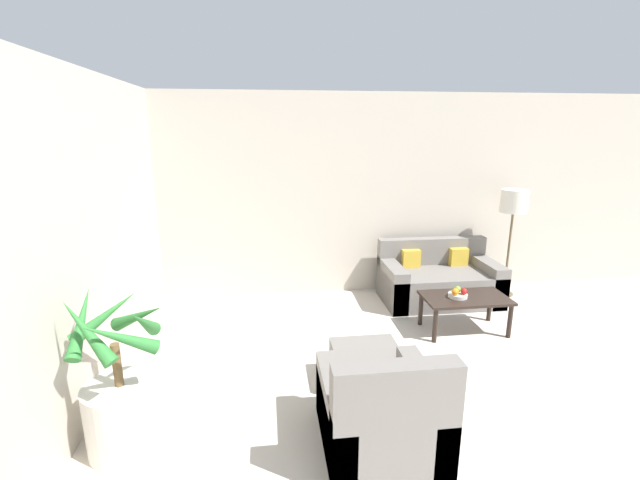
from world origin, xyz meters
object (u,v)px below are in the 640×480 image
(apple_red, at_px, (464,291))
(orange_fruit, at_px, (455,292))
(apple_green, at_px, (458,289))
(ottoman, at_px, (365,365))
(floor_lamp, at_px, (514,206))
(coffee_table, at_px, (465,301))
(fruit_bowl, at_px, (458,295))
(armchair, at_px, (381,413))
(potted_palm, at_px, (122,400))
(sofa_loveseat, at_px, (438,281))

(apple_red, relative_size, orange_fruit, 0.92)
(apple_green, xyz_separation_m, ottoman, (-1.25, -0.91, -0.32))
(floor_lamp, relative_size, coffee_table, 1.55)
(fruit_bowl, distance_m, ottoman, 1.54)
(apple_red, height_order, apple_green, apple_green)
(coffee_table, bearing_deg, armchair, -130.19)
(potted_palm, bearing_deg, apple_green, 25.31)
(sofa_loveseat, xyz_separation_m, floor_lamp, (1.00, 0.08, 0.97))
(orange_fruit, bearing_deg, apple_red, 3.12)
(apple_red, bearing_deg, armchair, -129.91)
(floor_lamp, distance_m, apple_red, 1.68)
(armchair, distance_m, ottoman, 0.81)
(floor_lamp, bearing_deg, fruit_bowl, -139.53)
(orange_fruit, height_order, armchair, armchair)
(armchair, relative_size, ottoman, 1.48)
(sofa_loveseat, relative_size, floor_lamp, 1.02)
(potted_palm, xyz_separation_m, armchair, (1.81, -0.23, -0.11))
(fruit_bowl, relative_size, orange_fruit, 2.74)
(potted_palm, height_order, armchair, potted_palm)
(potted_palm, bearing_deg, floor_lamp, 29.60)
(apple_red, xyz_separation_m, ottoman, (-1.30, -0.84, -0.32))
(sofa_loveseat, xyz_separation_m, armchair, (-1.48, -2.58, 0.00))
(apple_red, xyz_separation_m, orange_fruit, (-0.10, -0.01, 0.00))
(apple_red, bearing_deg, fruit_bowl, 151.14)
(coffee_table, relative_size, fruit_bowl, 4.48)
(orange_fruit, bearing_deg, sofa_loveseat, 77.60)
(ottoman, bearing_deg, apple_green, 35.97)
(sofa_loveseat, bearing_deg, potted_palm, -144.40)
(orange_fruit, xyz_separation_m, ottoman, (-1.19, -0.84, -0.32))
(floor_lamp, distance_m, apple_green, 1.67)
(sofa_loveseat, xyz_separation_m, ottoman, (-1.40, -1.78, -0.10))
(fruit_bowl, relative_size, armchair, 0.24)
(fruit_bowl, bearing_deg, apple_red, -28.86)
(sofa_loveseat, bearing_deg, apple_green, -99.58)
(orange_fruit, distance_m, ottoman, 1.49)
(sofa_loveseat, bearing_deg, coffee_table, -93.94)
(coffee_table, distance_m, armchair, 2.19)
(floor_lamp, distance_m, fruit_bowl, 1.73)
(armchair, height_order, ottoman, armchair)
(fruit_bowl, height_order, armchair, armchair)
(sofa_loveseat, bearing_deg, fruit_bowl, -99.80)
(potted_palm, relative_size, armchair, 1.38)
(sofa_loveseat, xyz_separation_m, apple_green, (-0.15, -0.87, 0.22))
(floor_lamp, relative_size, ottoman, 2.48)
(potted_palm, distance_m, sofa_loveseat, 4.04)
(sofa_loveseat, height_order, coffee_table, sofa_loveseat)
(coffee_table, distance_m, apple_green, 0.16)
(fruit_bowl, height_order, orange_fruit, orange_fruit)
(armchair, bearing_deg, orange_fruit, 52.20)
(sofa_loveseat, relative_size, coffee_table, 1.59)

